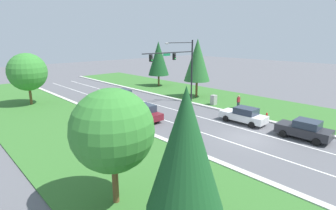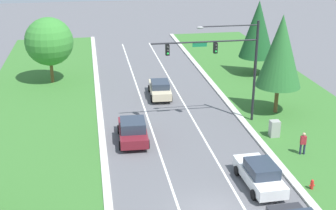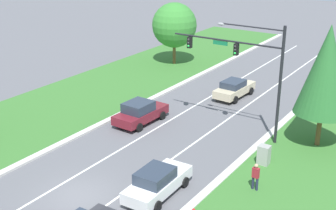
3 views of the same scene
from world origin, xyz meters
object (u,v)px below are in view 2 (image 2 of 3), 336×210
Objects in this scene: oak_near_left_tree at (49,42)px; pedestrian at (303,143)px; champagne_sedan at (160,89)px; conifer_near_right_tree at (281,51)px; fire_hydrant at (312,185)px; burgundy_sedan at (133,130)px; utility_cabinet at (274,129)px; traffic_signal_mast at (227,57)px; conifer_far_right_tree at (258,29)px; white_sedan at (260,174)px.

pedestrian is at bearing -47.15° from oak_near_left_tree.
conifer_near_right_tree is at bearing -28.78° from champagne_sedan.
burgundy_sedan is at bearing 138.63° from fire_hydrant.
fire_hydrant is at bearing -94.68° from utility_cabinet.
fire_hydrant is (9.79, -8.62, -0.50)m from burgundy_sedan.
oak_near_left_tree reaches higher than burgundy_sedan.
champagne_sedan is at bearing 121.00° from traffic_signal_mast.
pedestrian is (3.68, -6.44, -4.48)m from traffic_signal_mast.
conifer_far_right_tree is at bearing 60.15° from traffic_signal_mast.
burgundy_sedan is at bearing -135.55° from conifer_far_right_tree.
champagne_sedan is 18.79m from fire_hydrant.
conifer_near_right_tree is at bearing -92.15° from pedestrian.
champagne_sedan is at bearing 148.07° from conifer_near_right_tree.
white_sedan reaches higher than utility_cabinet.
pedestrian is 2.41× the size of fire_hydrant.
utility_cabinet is at bearing 85.32° from fire_hydrant.
oak_near_left_tree is (-18.95, 11.46, -1.11)m from conifer_near_right_tree.
conifer_near_right_tree is (12.36, 3.45, 4.50)m from burgundy_sedan.
traffic_signal_mast is 19.03m from oak_near_left_tree.
burgundy_sedan is 2.73× the size of pedestrian.
pedestrian is 4.63m from fire_hydrant.
traffic_signal_mast is at bearing -42.06° from oak_near_left_tree.
burgundy_sedan is at bearing -163.78° from traffic_signal_mast.
white_sedan is at bearing -108.95° from conifer_far_right_tree.
burgundy_sedan is 13.06m from fire_hydrant.
champagne_sedan is 11.50m from conifer_near_right_tree.
conifer_far_right_tree reaches higher than oak_near_left_tree.
burgundy_sedan is 10.47m from utility_cabinet.
fire_hydrant is 13.32m from conifer_near_right_tree.
conifer_far_right_tree is at bearing 27.78° from champagne_sedan.
traffic_signal_mast is 8.67m from pedestrian.
conifer_far_right_tree is (4.53, 22.67, 4.54)m from fire_hydrant.
traffic_signal_mast is 9.07m from burgundy_sedan.
fire_hydrant is (-0.61, -7.48, -0.32)m from utility_cabinet.
champagne_sedan reaches higher than fire_hydrant.
pedestrian is at bearing -99.70° from conifer_far_right_tree.
conifer_far_right_tree is at bearing 75.54° from utility_cabinet.
pedestrian is at bearing -75.76° from utility_cabinet.
white_sedan is 0.57× the size of conifer_near_right_tree.
pedestrian is at bearing -98.62° from conifer_near_right_tree.
white_sedan is 3.11m from fire_hydrant.
white_sedan is 23.29m from conifer_far_right_tree.
conifer_far_right_tree is (1.96, 10.60, -0.46)m from conifer_near_right_tree.
traffic_signal_mast is at bearing 130.91° from utility_cabinet.
traffic_signal_mast is 1.75× the size of white_sedan.
traffic_signal_mast is 1.25× the size of oak_near_left_tree.
conifer_near_right_tree reaches higher than fire_hydrant.
white_sedan reaches higher than fire_hydrant.
fire_hydrant is 0.09× the size of conifer_far_right_tree.
white_sedan is at bearing -118.53° from utility_cabinet.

